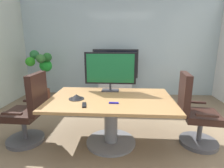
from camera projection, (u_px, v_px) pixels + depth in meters
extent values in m
plane|color=#7A664C|center=(112.00, 153.00, 2.54)|extent=(6.84, 6.84, 0.00)
cube|color=#9EB2B7|center=(119.00, 45.00, 5.03)|extent=(5.47, 0.10, 2.84)
cube|color=olive|center=(111.00, 99.00, 2.63)|extent=(1.79, 1.14, 0.04)
cylinder|color=slate|center=(111.00, 122.00, 2.71)|extent=(0.20, 0.20, 0.68)
cylinder|color=slate|center=(111.00, 141.00, 2.79)|extent=(0.76, 0.76, 0.03)
cylinder|color=#4C4C51|center=(26.00, 139.00, 2.82)|extent=(0.56, 0.56, 0.06)
cylinder|color=#4C4C51|center=(24.00, 127.00, 2.77)|extent=(0.07, 0.07, 0.36)
cube|color=black|center=(23.00, 114.00, 2.72)|extent=(0.49, 0.49, 0.10)
cube|color=black|center=(37.00, 94.00, 2.62)|extent=(0.10, 0.46, 0.60)
cube|color=black|center=(32.00, 101.00, 2.94)|extent=(0.28, 0.06, 0.03)
cube|color=black|center=(12.00, 114.00, 2.44)|extent=(0.28, 0.06, 0.03)
cylinder|color=#4C4C51|center=(198.00, 142.00, 2.75)|extent=(0.56, 0.56, 0.06)
cylinder|color=#4C4C51|center=(200.00, 129.00, 2.70)|extent=(0.07, 0.07, 0.36)
cube|color=black|center=(202.00, 116.00, 2.65)|extent=(0.53, 0.53, 0.10)
cube|color=black|center=(184.00, 94.00, 2.62)|extent=(0.14, 0.46, 0.60)
cube|color=black|center=(207.00, 115.00, 2.38)|extent=(0.28, 0.08, 0.03)
cube|color=black|center=(196.00, 102.00, 2.87)|extent=(0.28, 0.08, 0.03)
cube|color=#333338|center=(110.00, 90.00, 3.00)|extent=(0.28, 0.18, 0.02)
cylinder|color=#333338|center=(110.00, 87.00, 2.99)|extent=(0.04, 0.04, 0.10)
cube|color=black|center=(110.00, 68.00, 2.92)|extent=(0.84, 0.04, 0.52)
cube|color=#14592D|center=(110.00, 68.00, 2.90)|extent=(0.77, 0.01, 0.47)
cube|color=#B7BABC|center=(115.00, 87.00, 4.97)|extent=(0.90, 0.36, 0.55)
cube|color=black|center=(115.00, 64.00, 4.79)|extent=(1.20, 0.06, 0.76)
cube|color=black|center=(115.00, 64.00, 4.76)|extent=(1.12, 0.01, 0.69)
cylinder|color=brown|center=(43.00, 95.00, 4.69)|extent=(0.34, 0.34, 0.30)
cylinder|color=brown|center=(42.00, 81.00, 4.60)|extent=(0.05, 0.05, 0.44)
sphere|color=#225F25|center=(47.00, 57.00, 4.47)|extent=(0.22, 0.22, 0.22)
sphere|color=green|center=(46.00, 66.00, 4.62)|extent=(0.31, 0.31, 0.31)
sphere|color=#296C36|center=(34.00, 55.00, 4.56)|extent=(0.23, 0.23, 0.23)
sphere|color=#2B921F|center=(30.00, 62.00, 4.40)|extent=(0.23, 0.23, 0.23)
sphere|color=#30672D|center=(41.00, 59.00, 4.28)|extent=(0.22, 0.22, 0.22)
cone|color=black|center=(76.00, 97.00, 2.57)|extent=(0.19, 0.19, 0.07)
cylinder|color=black|center=(76.00, 99.00, 2.58)|extent=(0.22, 0.22, 0.01)
cube|color=black|center=(84.00, 105.00, 2.32)|extent=(0.08, 0.18, 0.02)
cube|color=#1919A5|center=(114.00, 103.00, 2.39)|extent=(0.13, 0.02, 0.02)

